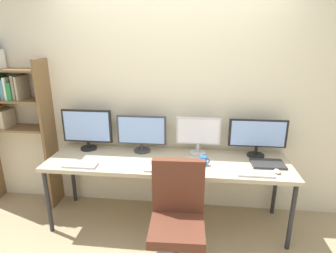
{
  "coord_description": "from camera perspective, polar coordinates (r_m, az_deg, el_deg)",
  "views": [
    {
      "loc": [
        0.29,
        -1.99,
        1.92
      ],
      "look_at": [
        0.0,
        0.65,
        1.09
      ],
      "focal_mm": 29.45,
      "sensor_mm": 36.0,
      "label": 1
    }
  ],
  "objects": [
    {
      "name": "wall_back",
      "position": [
        3.09,
        0.75,
        5.76
      ],
      "size": [
        4.89,
        0.1,
        2.6
      ],
      "color": "beige",
      "rests_on": "ground_plane"
    },
    {
      "name": "desk",
      "position": [
        2.89,
        -0.11,
        -7.85
      ],
      "size": [
        2.49,
        0.68,
        0.74
      ],
      "color": "tan",
      "rests_on": "ground_plane"
    },
    {
      "name": "bookshelf",
      "position": [
        3.63,
        -30.72,
        3.95
      ],
      "size": [
        0.83,
        0.28,
        1.93
      ],
      "color": "brown",
      "rests_on": "ground_plane"
    },
    {
      "name": "office_chair",
      "position": [
        2.47,
        1.92,
        -20.73
      ],
      "size": [
        0.52,
        0.52,
        0.99
      ],
      "color": "#2D2D33",
      "rests_on": "ground_plane"
    },
    {
      "name": "monitor_far_left",
      "position": [
        3.2,
        -16.39,
        -0.3
      ],
      "size": [
        0.56,
        0.18,
        0.46
      ],
      "color": "black",
      "rests_on": "desk"
    },
    {
      "name": "monitor_center_left",
      "position": [
        3.03,
        -5.48,
        -1.18
      ],
      "size": [
        0.54,
        0.18,
        0.41
      ],
      "color": "#38383D",
      "rests_on": "desk"
    },
    {
      "name": "monitor_center_right",
      "position": [
        2.97,
        6.28,
        -1.51
      ],
      "size": [
        0.47,
        0.18,
        0.41
      ],
      "color": "silver",
      "rests_on": "desk"
    },
    {
      "name": "monitor_far_right",
      "position": [
        3.03,
        18.03,
        -1.81
      ],
      "size": [
        0.6,
        0.18,
        0.4
      ],
      "color": "black",
      "rests_on": "desk"
    },
    {
      "name": "keyboard_left",
      "position": [
        2.87,
        -17.7,
        -7.61
      ],
      "size": [
        0.33,
        0.13,
        0.02
      ],
      "primitive_type": "cube",
      "color": "silver",
      "rests_on": "desk"
    },
    {
      "name": "keyboard_center",
      "position": [
        2.66,
        -0.67,
        -8.83
      ],
      "size": [
        0.39,
        0.13,
        0.02
      ],
      "primitive_type": "cube",
      "color": "silver",
      "rests_on": "desk"
    },
    {
      "name": "keyboard_right",
      "position": [
        2.7,
        17.59,
        -9.28
      ],
      "size": [
        0.33,
        0.13,
        0.02
      ],
      "primitive_type": "cube",
      "color": "silver",
      "rests_on": "desk"
    },
    {
      "name": "computer_mouse",
      "position": [
        2.8,
        21.66,
        -8.61
      ],
      "size": [
        0.06,
        0.1,
        0.03
      ],
      "primitive_type": "ellipsoid",
      "color": "silver",
      "rests_on": "desk"
    },
    {
      "name": "laptop_closed",
      "position": [
        2.93,
        19.92,
        -7.28
      ],
      "size": [
        0.33,
        0.23,
        0.02
      ],
      "primitive_type": "cube",
      "rotation": [
        0.0,
        0.0,
        0.03
      ],
      "color": "#2D2D2D",
      "rests_on": "desk"
    },
    {
      "name": "coffee_mug",
      "position": [
        2.77,
        7.31,
        -7.05
      ],
      "size": [
        0.11,
        0.08,
        0.09
      ],
      "color": "blue",
      "rests_on": "desk"
    }
  ]
}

